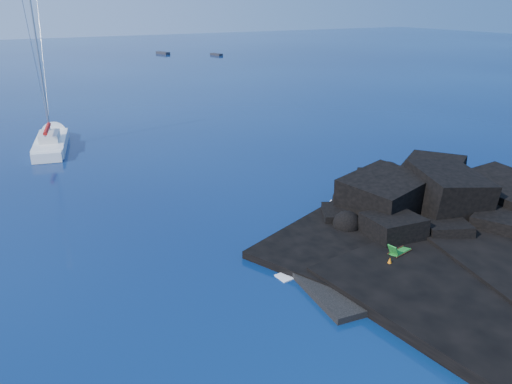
% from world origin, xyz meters
% --- Properties ---
extents(ground, '(400.00, 400.00, 0.00)m').
position_xyz_m(ground, '(0.00, 0.00, 0.00)').
color(ground, '#031038').
rests_on(ground, ground).
extents(headland, '(24.00, 24.00, 3.60)m').
position_xyz_m(headland, '(13.00, 3.00, 0.00)').
color(headland, black).
rests_on(headland, ground).
extents(beach, '(9.08, 6.86, 0.70)m').
position_xyz_m(beach, '(4.50, 0.50, 0.00)').
color(beach, black).
rests_on(beach, ground).
extents(surf_foam, '(10.00, 8.00, 0.06)m').
position_xyz_m(surf_foam, '(5.00, 5.00, 0.00)').
color(surf_foam, white).
rests_on(surf_foam, ground).
extents(sailboat, '(5.69, 13.78, 14.14)m').
position_xyz_m(sailboat, '(-6.93, 35.17, 0.00)').
color(sailboat, white).
rests_on(sailboat, ground).
extents(deck_chair, '(1.63, 0.95, 1.05)m').
position_xyz_m(deck_chair, '(6.62, 0.98, 0.88)').
color(deck_chair, '#1B7C26').
rests_on(deck_chair, beach).
extents(towel, '(1.82, 0.98, 0.05)m').
position_xyz_m(towel, '(5.25, 0.26, 0.37)').
color(towel, white).
rests_on(towel, beach).
extents(sunbather, '(1.69, 0.56, 0.22)m').
position_xyz_m(sunbather, '(5.25, 0.26, 0.51)').
color(sunbather, tan).
rests_on(sunbather, towel).
extents(marker_cone, '(0.52, 0.52, 0.60)m').
position_xyz_m(marker_cone, '(5.27, 0.35, 0.65)').
color(marker_cone, orange).
rests_on(marker_cone, beach).
extents(distant_boat_a, '(2.72, 4.93, 0.63)m').
position_xyz_m(distant_boat_a, '(34.10, 119.33, 0.00)').
color(distant_boat_a, '#29282E').
rests_on(distant_boat_a, ground).
extents(distant_boat_b, '(2.13, 4.28, 0.55)m').
position_xyz_m(distant_boat_b, '(45.43, 108.90, 0.00)').
color(distant_boat_b, '#252429').
rests_on(distant_boat_b, ground).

